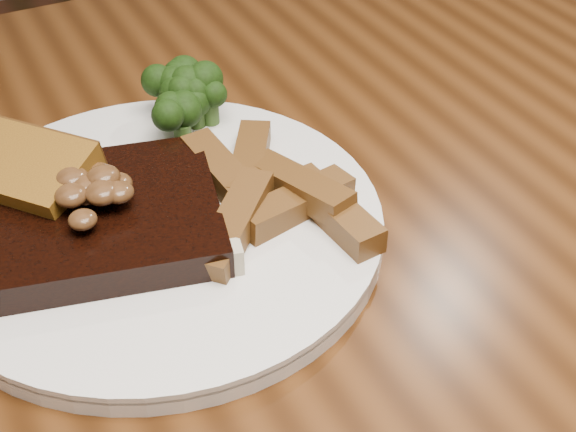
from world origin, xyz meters
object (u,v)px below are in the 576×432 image
object	(u,v)px
dining_table	(306,336)
garlic_bread	(18,191)
potato_wedges	(255,197)
plate	(160,228)
steak	(86,222)

from	to	relation	value
dining_table	garlic_bread	distance (m)	0.23
potato_wedges	plate	bearing A→B (deg)	162.73
dining_table	steak	bearing A→B (deg)	156.09
steak	potato_wedges	bearing A→B (deg)	0.27
dining_table	plate	bearing A→B (deg)	148.25
dining_table	garlic_bread	world-z (taller)	garlic_bread
potato_wedges	dining_table	bearing A→B (deg)	-55.38
dining_table	steak	distance (m)	0.19
garlic_bread	dining_table	bearing A→B (deg)	15.45
dining_table	steak	world-z (taller)	steak
garlic_bread	potato_wedges	size ratio (longest dim) A/B	0.97
dining_table	garlic_bread	bearing A→B (deg)	145.49
garlic_bread	potato_wedges	distance (m)	0.16
dining_table	steak	size ratio (longest dim) A/B	9.40
dining_table	plate	world-z (taller)	plate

